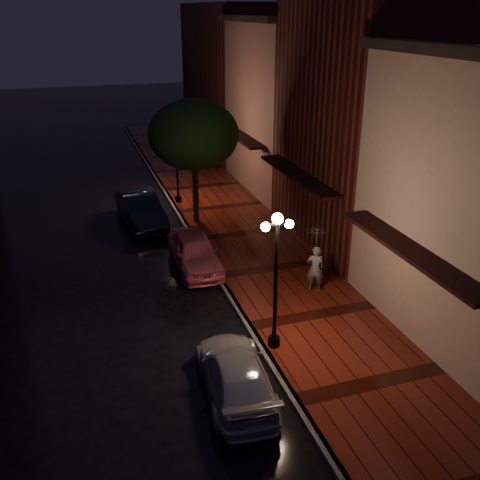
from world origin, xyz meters
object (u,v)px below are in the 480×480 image
object	(u,v)px
navy_car	(141,209)
woman_with_umbrella	(316,250)
parking_meter	(219,250)
streetlamp_far	(176,157)
silver_car	(235,374)
pink_car	(195,252)
streetlamp_near	(276,274)
street_tree	(194,137)

from	to	relation	value
navy_car	woman_with_umbrella	distance (m)	10.27
parking_meter	woman_with_umbrella	bearing A→B (deg)	-40.31
streetlamp_far	woman_with_umbrella	bearing A→B (deg)	-76.57
streetlamp_far	silver_car	world-z (taller)	streetlamp_far
woman_with_umbrella	parking_meter	world-z (taller)	woman_with_umbrella
silver_car	streetlamp_far	bearing A→B (deg)	-90.95
streetlamp_far	parking_meter	bearing A→B (deg)	-91.33
pink_car	woman_with_umbrella	xyz separation A→B (m)	(3.62, -3.42, 1.06)
parking_meter	streetlamp_near	bearing A→B (deg)	-86.51
street_tree	navy_car	bearing A→B (deg)	163.37
street_tree	parking_meter	xyz separation A→B (m)	(-0.46, -5.62, -3.21)
streetlamp_far	navy_car	size ratio (longest dim) A/B	0.94
streetlamp_far	street_tree	world-z (taller)	street_tree
pink_car	parking_meter	world-z (taller)	parking_meter
streetlamp_far	silver_car	xyz separation A→B (m)	(-1.72, -15.55, -1.99)
silver_car	woman_with_umbrella	distance (m)	6.30
streetlamp_near	pink_car	distance (m)	6.59
navy_car	woman_with_umbrella	xyz separation A→B (m)	(4.97, -8.93, 1.00)
streetlamp_far	woman_with_umbrella	size ratio (longest dim) A/B	1.77
street_tree	woman_with_umbrella	distance (m)	8.87
streetlamp_far	navy_car	world-z (taller)	streetlamp_far
parking_meter	street_tree	bearing A→B (deg)	86.69
street_tree	pink_car	size ratio (longest dim) A/B	1.40
street_tree	navy_car	size ratio (longest dim) A/B	1.26
streetlamp_near	silver_car	bearing A→B (deg)	-137.92
navy_car	woman_with_umbrella	bearing A→B (deg)	-66.27
streetlamp_near	navy_car	xyz separation A→B (m)	(-2.30, 11.75, -1.84)
streetlamp_near	navy_car	size ratio (longest dim) A/B	0.94
woman_with_umbrella	parking_meter	size ratio (longest dim) A/B	1.67
pink_car	navy_car	distance (m)	5.67
pink_car	parking_meter	bearing A→B (deg)	-48.69
pink_car	parking_meter	distance (m)	1.19
woman_with_umbrella	silver_car	bearing A→B (deg)	67.85
streetlamp_near	streetlamp_far	bearing A→B (deg)	90.00
navy_car	parking_meter	xyz separation A→B (m)	(2.10, -6.38, 0.28)
pink_car	woman_with_umbrella	size ratio (longest dim) A/B	1.69
streetlamp_far	street_tree	size ratio (longest dim) A/B	0.74
streetlamp_far	pink_car	size ratio (longest dim) A/B	1.04
silver_car	woman_with_umbrella	xyz separation A→B (m)	(4.39, 4.37, 1.15)
woman_with_umbrella	parking_meter	distance (m)	3.91
streetlamp_near	navy_car	bearing A→B (deg)	101.05
streetlamp_far	navy_car	xyz separation A→B (m)	(-2.30, -2.25, -1.84)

